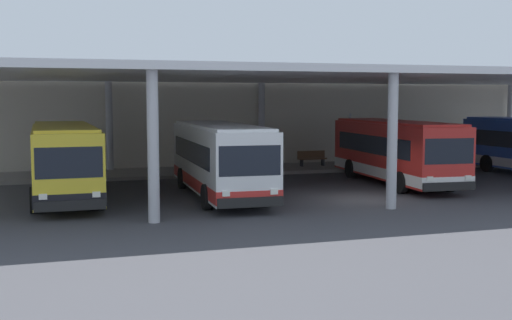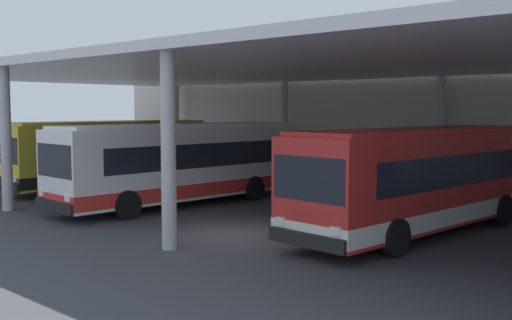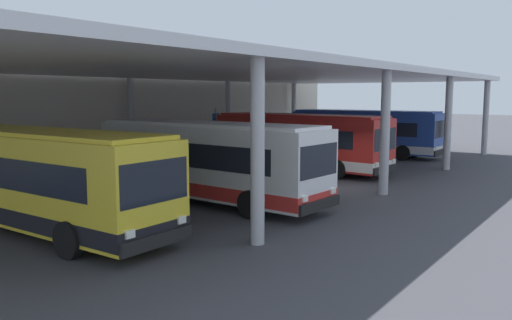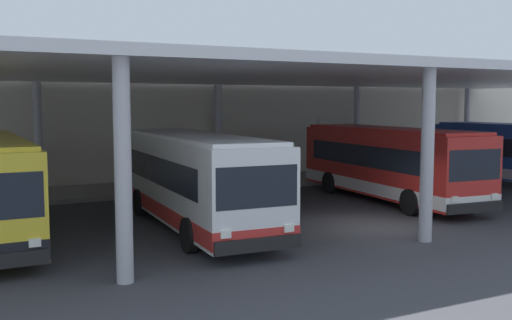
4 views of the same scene
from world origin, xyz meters
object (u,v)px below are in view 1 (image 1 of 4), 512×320
(bus_second_bay, at_px, (220,159))
(bench_waiting, at_px, (312,158))
(banner_sign, at_px, (350,137))
(bus_middle_bay, at_px, (395,151))
(bus_nearest_bay, at_px, (64,161))
(trash_bin, at_px, (253,160))

(bus_second_bay, xyz_separation_m, bench_waiting, (8.23, 9.17, -0.99))
(bus_second_bay, distance_m, banner_sign, 13.27)
(bus_second_bay, xyz_separation_m, bus_middle_bay, (9.49, 1.45, 0.00))
(bus_second_bay, bearing_deg, bus_middle_bay, 8.70)
(banner_sign, bearing_deg, bus_second_bay, -141.30)
(bus_nearest_bay, height_order, bus_middle_bay, same)
(bench_waiting, bearing_deg, bus_middle_bay, -80.71)
(bus_middle_bay, xyz_separation_m, banner_sign, (0.86, 6.85, 0.32))
(bus_middle_bay, relative_size, banner_sign, 3.34)
(bus_second_bay, xyz_separation_m, trash_bin, (4.36, 8.89, -0.98))
(bus_second_bay, bearing_deg, banner_sign, 38.70)
(bench_waiting, bearing_deg, bus_second_bay, -131.89)
(bus_nearest_bay, bearing_deg, bus_second_bay, -11.07)
(trash_bin, height_order, banner_sign, banner_sign)
(bus_nearest_bay, distance_m, banner_sign, 18.26)
(bus_middle_bay, relative_size, trash_bin, 10.90)
(bus_middle_bay, height_order, banner_sign, banner_sign)
(bus_second_bay, distance_m, bus_middle_bay, 9.60)
(bus_second_bay, relative_size, bus_middle_bay, 0.99)
(bus_second_bay, relative_size, bench_waiting, 5.91)
(bench_waiting, distance_m, trash_bin, 3.88)
(bus_second_bay, bearing_deg, bus_nearest_bay, 168.93)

